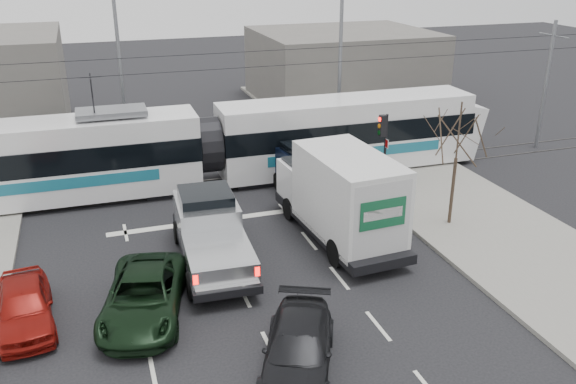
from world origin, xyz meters
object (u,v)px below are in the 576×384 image
object	(u,v)px
box_truck	(341,196)
navy_pickup	(312,173)
street_lamp_far	(116,61)
dark_car	(298,349)
bare_tree	(458,136)
silver_pickup	(210,230)
green_car	(144,296)
tram	(207,146)
red_car	(24,306)
traffic_signal	(383,137)
street_lamp_near	(337,55)

from	to	relation	value
box_truck	navy_pickup	distance (m)	4.36
street_lamp_far	dark_car	world-z (taller)	street_lamp_far
bare_tree	silver_pickup	xyz separation A→B (m)	(-9.78, 0.28, -2.63)
bare_tree	green_car	xyz separation A→B (m)	(-12.48, -2.71, -3.11)
tram	silver_pickup	world-z (taller)	tram
green_car	red_car	xyz separation A→B (m)	(-3.44, 0.61, -0.01)
bare_tree	box_truck	bearing A→B (deg)	175.90
tram	traffic_signal	bearing A→B (deg)	-25.87
street_lamp_near	green_car	bearing A→B (deg)	-130.64
navy_pickup	green_car	distance (m)	11.03
street_lamp_far	red_car	world-z (taller)	street_lamp_far
red_car	box_truck	bearing A→B (deg)	6.99
street_lamp_near	dark_car	xyz separation A→B (m)	(-8.58, -18.15, -4.46)
box_truck	green_car	world-z (taller)	box_truck
street_lamp_far	red_car	xyz separation A→B (m)	(-4.13, -15.60, -4.43)
dark_car	street_lamp_far	bearing A→B (deg)	122.83
street_lamp_far	green_car	world-z (taller)	street_lamp_far
bare_tree	green_car	size ratio (longest dim) A/B	1.01
box_truck	green_car	bearing A→B (deg)	-162.38
traffic_signal	street_lamp_near	size ratio (longest dim) A/B	0.40
street_lamp_near	tram	world-z (taller)	street_lamp_near
street_lamp_far	red_car	bearing A→B (deg)	-104.84
street_lamp_far	silver_pickup	bearing A→B (deg)	-81.37
navy_pickup	dark_car	xyz separation A→B (m)	(-4.61, -11.27, -0.50)
bare_tree	red_car	distance (m)	16.36
traffic_signal	box_truck	xyz separation A→B (m)	(-3.58, -3.66, -0.96)
silver_pickup	street_lamp_near	bearing A→B (deg)	52.70
traffic_signal	silver_pickup	size ratio (longest dim) A/B	0.55
tram	silver_pickup	size ratio (longest dim) A/B	4.10
tram	red_car	xyz separation A→B (m)	(-7.55, -9.69, -1.27)
traffic_signal	red_car	bearing A→B (deg)	-157.59
traffic_signal	green_car	bearing A→B (deg)	-149.43
street_lamp_near	dark_car	size ratio (longest dim) A/B	2.01
navy_pickup	red_car	world-z (taller)	navy_pickup
street_lamp_far	dark_car	xyz separation A→B (m)	(2.92, -20.15, -4.46)
green_car	dark_car	bearing A→B (deg)	-33.38
street_lamp_far	dark_car	bearing A→B (deg)	-81.74
bare_tree	silver_pickup	bearing A→B (deg)	178.37
bare_tree	tram	xyz separation A→B (m)	(-8.37, 7.59, -1.85)
tram	box_truck	world-z (taller)	tram
street_lamp_near	box_truck	world-z (taller)	street_lamp_near
silver_pickup	box_truck	world-z (taller)	box_truck
silver_pickup	green_car	xyz separation A→B (m)	(-2.70, -2.99, -0.47)
street_lamp_near	box_truck	size ratio (longest dim) A/B	1.22
red_car	street_lamp_far	bearing A→B (deg)	69.88
bare_tree	silver_pickup	world-z (taller)	bare_tree
traffic_signal	box_truck	world-z (taller)	traffic_signal
traffic_signal	tram	bearing A→B (deg)	153.59
red_car	dark_car	distance (m)	8.39
green_car	dark_car	xyz separation A→B (m)	(3.62, -3.94, -0.04)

